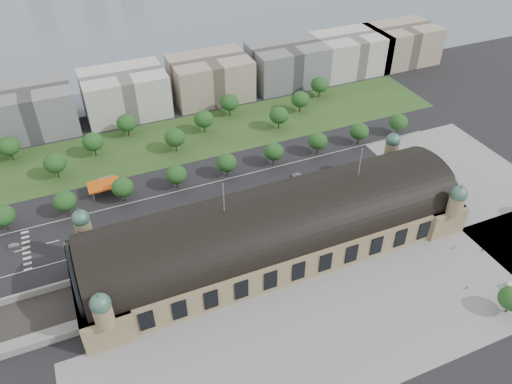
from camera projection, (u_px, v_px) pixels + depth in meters
name	position (u px, v px, depth m)	size (l,w,h in m)	color
ground	(274.00, 248.00, 196.51)	(900.00, 900.00, 0.00)	black
station	(275.00, 228.00, 190.24)	(150.00, 48.40, 44.30)	#98855E
plaza_south	(356.00, 324.00, 167.62)	(190.00, 48.00, 0.12)	gray
plaza_east	(478.00, 186.00, 228.67)	(56.00, 100.00, 0.12)	gray
road_slab	(196.00, 205.00, 217.92)	(260.00, 26.00, 0.10)	black
grass_belt	(173.00, 141.00, 259.50)	(300.00, 45.00, 0.10)	#2A471C
petrol_station	(106.00, 183.00, 225.39)	(14.00, 13.00, 5.05)	#D6500C
lake	(123.00, 17.00, 413.35)	(700.00, 320.00, 0.08)	slate
office_2	(30.00, 110.00, 260.99)	(45.00, 32.00, 24.00)	slate
office_3	(125.00, 93.00, 276.60)	(45.00, 32.00, 24.00)	beige
office_4	(210.00, 78.00, 292.20)	(45.00, 32.00, 24.00)	tan
office_5	(287.00, 64.00, 307.81)	(45.00, 32.00, 24.00)	slate
office_6	(350.00, 53.00, 321.86)	(45.00, 32.00, 24.00)	beige
office_7	(401.00, 44.00, 334.35)	(45.00, 32.00, 24.00)	tan
tree_row_1	(3.00, 216.00, 200.57)	(9.60, 9.60, 11.52)	#2D2116
tree_row_2	(65.00, 201.00, 208.07)	(9.60, 9.60, 11.52)	#2D2116
tree_row_3	(123.00, 187.00, 215.56)	(9.60, 9.60, 11.52)	#2D2116
tree_row_4	(176.00, 175.00, 223.05)	(9.60, 9.60, 11.52)	#2D2116
tree_row_5	(226.00, 163.00, 230.54)	(9.60, 9.60, 11.52)	#2D2116
tree_row_6	(274.00, 152.00, 238.04)	(9.60, 9.60, 11.52)	#2D2116
tree_row_7	(318.00, 141.00, 245.53)	(9.60, 9.60, 11.52)	#2D2116
tree_row_8	(359.00, 131.00, 253.02)	(9.60, 9.60, 11.52)	#2D2116
tree_row_9	(398.00, 122.00, 260.51)	(9.60, 9.60, 11.52)	#2D2116
tree_belt_2	(9.00, 146.00, 240.74)	(10.40, 10.40, 12.48)	#2D2116
tree_belt_3	(55.00, 163.00, 229.20)	(10.40, 10.40, 12.48)	#2D2116
tree_belt_4	(93.00, 142.00, 243.87)	(10.40, 10.40, 12.48)	#2D2116
tree_belt_5	(127.00, 123.00, 258.53)	(10.40, 10.40, 12.48)	#2D2116
tree_belt_6	(175.00, 138.00, 247.00)	(10.40, 10.40, 12.48)	#2D2116
tree_belt_7	(204.00, 119.00, 261.66)	(10.40, 10.40, 12.48)	#2D2116
tree_belt_8	(229.00, 103.00, 276.32)	(10.40, 10.40, 12.48)	#2D2116
tree_belt_9	(279.00, 115.00, 264.79)	(10.40, 10.40, 12.48)	#2D2116
tree_belt_10	(300.00, 99.00, 279.46)	(10.40, 10.40, 12.48)	#2D2116
tree_belt_11	(320.00, 85.00, 294.12)	(10.40, 10.40, 12.48)	#2D2116
tree_plaza_s	(512.00, 299.00, 167.43)	(9.00, 9.00, 10.64)	#2D2116
traffic_car_1	(14.00, 245.00, 196.74)	(1.42, 4.07, 1.34)	gray
traffic_car_2	(83.00, 233.00, 202.49)	(2.35, 5.10, 1.42)	black
traffic_car_4	(221.00, 199.00, 219.71)	(1.71, 4.26, 1.45)	#1B204C
traffic_car_5	(297.00, 175.00, 234.43)	(1.60, 4.60, 1.52)	slate
traffic_car_6	(408.00, 151.00, 250.77)	(2.57, 5.57, 1.55)	#BBBBBD
parked_car_0	(107.00, 255.00, 192.15)	(1.59, 4.55, 1.50)	black
parked_car_1	(137.00, 240.00, 198.85)	(2.58, 5.60, 1.56)	maroon
parked_car_2	(91.00, 260.00, 190.20)	(2.17, 5.33, 1.55)	#171F41
parked_car_3	(95.00, 252.00, 193.79)	(1.79, 4.46, 1.52)	#4E5155
parked_car_4	(121.00, 249.00, 194.77)	(1.64, 4.70, 1.55)	#BCBCBF
parked_car_5	(191.00, 225.00, 206.08)	(2.25, 4.88, 1.36)	gray
parked_car_6	(210.00, 220.00, 208.64)	(2.03, 5.00, 1.45)	black
bus_west	(228.00, 206.00, 214.70)	(2.55, 10.88, 3.03)	red
bus_mid	(253.00, 202.00, 216.82)	(2.75, 11.77, 3.28)	beige
bus_east	(299.00, 191.00, 222.76)	(2.87, 12.26, 3.41)	beige
pedestrian_0	(454.00, 247.00, 195.55)	(0.80, 0.46, 1.65)	gray
pedestrian_1	(467.00, 288.00, 179.22)	(0.59, 0.39, 1.61)	gray
pedestrian_2	(482.00, 250.00, 194.28)	(0.92, 0.53, 1.89)	gray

